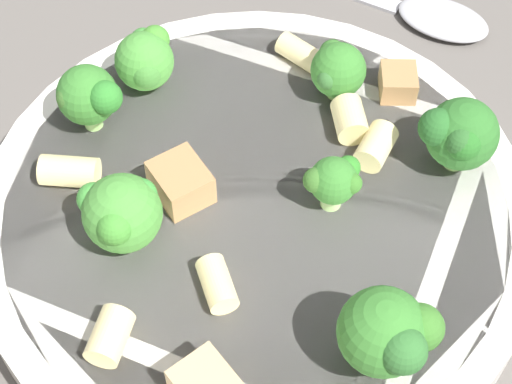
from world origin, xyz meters
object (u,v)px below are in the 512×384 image
object	(u,v)px
broccoli_floret_1	(389,334)
rigatoni_0	(347,118)
rigatoni_5	(376,146)
broccoli_floret_2	(459,135)
rigatoni_2	(110,336)
chicken_chunk_1	(181,182)
pasta_bowl	(256,220)
broccoli_floret_0	(337,69)
chicken_chunk_2	(395,80)
broccoli_floret_5	(334,181)
rigatoni_3	(70,171)
rigatoni_4	(217,284)
spoon	(408,8)
rigatoni_1	(300,53)
broccoli_floret_4	(145,59)
broccoli_floret_6	(121,212)
broccoli_floret_3	(89,95)

from	to	relation	value
broccoli_floret_1	rigatoni_0	world-z (taller)	broccoli_floret_1
rigatoni_5	broccoli_floret_2	bearing A→B (deg)	126.47
rigatoni_2	chicken_chunk_1	xyz separation A→B (m)	(-0.08, -0.04, 0.00)
pasta_bowl	broccoli_floret_0	size ratio (longest dim) A/B	8.32
chicken_chunk_2	rigatoni_2	bearing A→B (deg)	3.29
broccoli_floret_5	rigatoni_5	size ratio (longest dim) A/B	1.28
rigatoni_3	rigatoni_4	xyz separation A→B (m)	(-0.01, 0.10, -0.00)
rigatoni_2	broccoli_floret_5	bearing A→B (deg)	172.79
broccoli_floret_0	spoon	size ratio (longest dim) A/B	0.18
chicken_chunk_1	rigatoni_1	bearing A→B (deg)	-168.31
rigatoni_5	chicken_chunk_2	distance (m)	0.05
broccoli_floret_0	rigatoni_2	size ratio (longest dim) A/B	1.41
broccoli_floret_2	broccoli_floret_4	world-z (taller)	broccoli_floret_2
broccoli_floret_5	rigatoni_3	xyz separation A→B (m)	(0.08, -0.10, -0.01)
broccoli_floret_1	spoon	size ratio (longest dim) A/B	0.26
broccoli_floret_6	chicken_chunk_1	bearing A→B (deg)	-177.92
rigatoni_0	rigatoni_2	world-z (taller)	same
broccoli_floret_4	broccoli_floret_3	bearing A→B (deg)	4.55
broccoli_floret_1	rigatoni_2	world-z (taller)	broccoli_floret_1
rigatoni_1	broccoli_floret_0	bearing A→B (deg)	83.16
rigatoni_5	chicken_chunk_1	xyz separation A→B (m)	(0.09, -0.05, 0.00)
pasta_bowl	broccoli_floret_5	distance (m)	0.05
broccoli_floret_3	chicken_chunk_1	distance (m)	0.07
rigatoni_2	spoon	world-z (taller)	rigatoni_2
rigatoni_0	rigatoni_2	bearing A→B (deg)	3.94
rigatoni_5	spoon	bearing A→B (deg)	-148.51
pasta_bowl	rigatoni_5	world-z (taller)	rigatoni_5
rigatoni_4	broccoli_floret_6	bearing A→B (deg)	-77.68
broccoli_floret_2	rigatoni_2	bearing A→B (deg)	-12.84
broccoli_floret_0	broccoli_floret_3	bearing A→B (deg)	-33.99
rigatoni_1	spoon	xyz separation A→B (m)	(-0.11, -0.01, -0.04)
rigatoni_0	rigatoni_5	size ratio (longest dim) A/B	0.92
rigatoni_1	broccoli_floret_4	bearing A→B (deg)	-32.66
pasta_bowl	broccoli_floret_3	size ratio (longest dim) A/B	7.11
rigatoni_3	rigatoni_5	bearing A→B (deg)	141.62
rigatoni_5	rigatoni_1	bearing A→B (deg)	-106.04
pasta_bowl	broccoli_floret_4	size ratio (longest dim) A/B	7.98
broccoli_floret_6	broccoli_floret_3	bearing A→B (deg)	-116.44
pasta_bowl	broccoli_floret_2	bearing A→B (deg)	149.27
rigatoni_3	chicken_chunk_1	world-z (taller)	chicken_chunk_1
rigatoni_3	spoon	bearing A→B (deg)	176.02
rigatoni_3	rigatoni_5	size ratio (longest dim) A/B	1.19
pasta_bowl	chicken_chunk_1	world-z (taller)	chicken_chunk_1
broccoli_floret_2	chicken_chunk_2	distance (m)	0.06
rigatoni_0	spoon	xyz separation A→B (m)	(-0.12, -0.06, -0.04)
chicken_chunk_2	rigatoni_0	bearing A→B (deg)	0.51
broccoli_floret_6	rigatoni_1	distance (m)	0.15
chicken_chunk_2	spoon	xyz separation A→B (m)	(-0.09, -0.06, -0.04)
rigatoni_4	chicken_chunk_2	distance (m)	0.16
rigatoni_4	chicken_chunk_1	bearing A→B (deg)	-115.29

